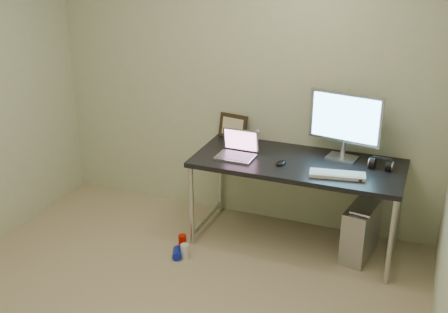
% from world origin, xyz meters
% --- Properties ---
extents(wall_back, '(3.50, 0.02, 2.50)m').
position_xyz_m(wall_back, '(0.00, 1.75, 1.25)').
color(wall_back, beige).
rests_on(wall_back, ground).
extents(desk, '(1.68, 0.73, 0.75)m').
position_xyz_m(desk, '(0.61, 1.38, 0.68)').
color(desk, black).
rests_on(desk, ground).
extents(tower_computer, '(0.26, 0.46, 0.48)m').
position_xyz_m(tower_computer, '(1.16, 1.37, 0.23)').
color(tower_computer, '#B0B0B5').
rests_on(tower_computer, ground).
extents(cable_a, '(0.01, 0.16, 0.69)m').
position_xyz_m(cable_a, '(1.11, 1.70, 0.40)').
color(cable_a, black).
rests_on(cable_a, ground).
extents(cable_b, '(0.02, 0.11, 0.71)m').
position_xyz_m(cable_b, '(1.20, 1.68, 0.38)').
color(cable_b, black).
rests_on(cable_b, ground).
extents(can_red, '(0.08, 0.08, 0.12)m').
position_xyz_m(can_red, '(-0.23, 0.95, 0.06)').
color(can_red, '#C41103').
rests_on(can_red, ground).
extents(can_white, '(0.08, 0.08, 0.13)m').
position_xyz_m(can_white, '(-0.14, 0.82, 0.06)').
color(can_white, silver).
rests_on(can_white, ground).
extents(can_blue, '(0.12, 0.15, 0.07)m').
position_xyz_m(can_blue, '(-0.21, 0.81, 0.04)').
color(can_blue, '#1022B6').
rests_on(can_blue, ground).
extents(laptop, '(0.31, 0.25, 0.21)m').
position_xyz_m(laptop, '(0.12, 1.31, 0.80)').
color(laptop, '#BAB9C2').
rests_on(laptop, desk).
extents(monitor, '(0.59, 0.21, 0.55)m').
position_xyz_m(monitor, '(0.93, 1.57, 1.07)').
color(monitor, '#BAB9C2').
rests_on(monitor, desk).
extents(keyboard, '(0.43, 0.20, 0.03)m').
position_xyz_m(keyboard, '(0.96, 1.21, 0.76)').
color(keyboard, silver).
rests_on(keyboard, desk).
extents(mouse_right, '(0.08, 0.11, 0.04)m').
position_xyz_m(mouse_right, '(1.14, 1.22, 0.77)').
color(mouse_right, black).
rests_on(mouse_right, desk).
extents(mouse_left, '(0.08, 0.12, 0.04)m').
position_xyz_m(mouse_left, '(0.50, 1.28, 0.77)').
color(mouse_left, black).
rests_on(mouse_left, desk).
extents(headphones, '(0.18, 0.11, 0.12)m').
position_xyz_m(headphones, '(1.25, 1.48, 0.78)').
color(headphones, black).
rests_on(headphones, desk).
extents(picture_frame, '(0.28, 0.12, 0.22)m').
position_xyz_m(picture_frame, '(-0.06, 1.71, 0.86)').
color(picture_frame, black).
rests_on(picture_frame, desk).
extents(webcam, '(0.04, 0.04, 0.12)m').
position_xyz_m(webcam, '(0.18, 1.66, 0.84)').
color(webcam, silver).
rests_on(webcam, desk).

